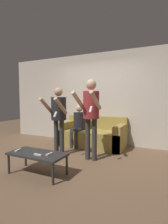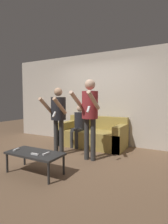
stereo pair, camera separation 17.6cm
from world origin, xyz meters
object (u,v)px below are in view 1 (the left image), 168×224
person_standing_left (58,113)px  person_seated (79,123)px  couch (92,136)px  coffee_table (37,155)px  remote_far (49,154)px  remote_near (38,155)px  person_standing_right (91,109)px  remote_mid (18,150)px

person_standing_left → person_seated: size_ratio=1.36×
couch → person_seated: person_seated is taller
person_seated → coffee_table: person_seated is taller
remote_far → person_standing_left: bearing=116.4°
remote_near → remote_far: size_ratio=1.00×
couch → person_standing_right: size_ratio=1.04×
person_standing_right → remote_near: bearing=-111.1°
person_standing_right → remote_far: 1.31m
couch → coffee_table: bearing=-93.7°
person_seated → coffee_table: (0.21, -1.97, -0.31)m
coffee_table → person_standing_left: bearing=104.4°
couch → coffee_table: couch is taller
remote_near → remote_mid: 0.51m
person_standing_left → person_standing_right: size_ratio=0.91×
person_standing_left → couch: bearing=68.8°
person_standing_left → remote_near: person_standing_left is taller
person_seated → remote_mid: size_ratio=7.59×
person_seated → remote_far: size_ratio=7.74×
coffee_table → remote_mid: size_ratio=6.72×
person_standing_left → remote_near: size_ratio=10.59×
person_standing_left → remote_near: 1.38m
couch → remote_far: size_ratio=12.01×
couch → person_standing_left: size_ratio=1.14×
person_seated → coffee_table: size_ratio=1.13×
couch → coffee_table: size_ratio=1.75×
remote_mid → remote_far: same height
person_standing_right → person_seated: (-0.77, 0.90, -0.45)m
couch → remote_far: couch is taller
person_standing_left → person_standing_right: person_standing_right is taller
person_standing_right → person_seated: bearing=130.5°
couch → remote_near: size_ratio=12.05×
person_standing_left → coffee_table: size_ratio=1.54×
person_seated → coffee_table: bearing=-84.0°
remote_far → couch: bearing=93.0°
person_standing_left → person_seated: person_standing_left is taller
person_seated → remote_mid: 2.05m
person_standing_right → remote_far: size_ratio=11.56×
person_standing_right → coffee_table: (-0.56, -1.07, -0.76)m
coffee_table → remote_far: size_ratio=6.85×
person_standing_right → remote_near: person_standing_right is taller
remote_near → person_standing_left: bearing=107.7°
person_standing_right → couch: bearing=111.2°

